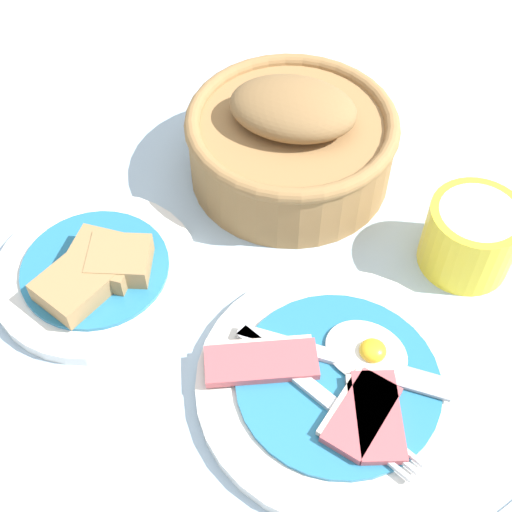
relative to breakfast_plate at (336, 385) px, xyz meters
name	(u,v)px	position (x,y,z in m)	size (l,w,h in m)	color
ground_plane	(266,351)	(-0.07, 0.00, -0.01)	(3.00, 3.00, 0.00)	#A3BCD1
breakfast_plate	(336,385)	(0.00, 0.00, 0.00)	(0.24, 0.24, 0.03)	silver
bread_plate	(97,271)	(-0.24, -0.01, 0.00)	(0.19, 0.19, 0.04)	silver
sugar_cup	(471,235)	(0.04, 0.19, 0.03)	(0.09, 0.09, 0.07)	yellow
bread_basket	(291,140)	(-0.16, 0.20, 0.04)	(0.21, 0.21, 0.11)	olive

